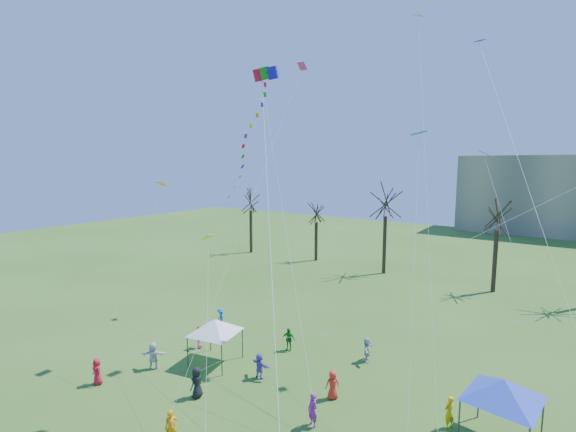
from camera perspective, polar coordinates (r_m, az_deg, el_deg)
The scene contains 6 objects.
bare_tree_row at distance 47.06m, azimuth 28.29°, elevation -0.65°, with size 70.20×6.56×11.56m.
big_box_kite at distance 21.37m, azimuth -5.30°, elevation 10.18°, with size 4.97×5.59×20.18m.
canopy_tent_white at distance 28.37m, azimuth -10.32°, elevation -15.15°, with size 3.99×3.99×3.05m.
canopy_tent_blue at distance 23.03m, azimuth 28.28°, elevation -20.86°, with size 4.42×4.42×3.34m.
festival_crowd at distance 23.26m, azimuth 4.66°, elevation -25.22°, with size 27.01×15.68×1.86m.
small_kites_aloft at distance 22.99m, azimuth 10.74°, elevation 8.63°, with size 27.55×18.53×32.45m.
Camera 1 is at (9.83, -10.24, 13.42)m, focal length 25.00 mm.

